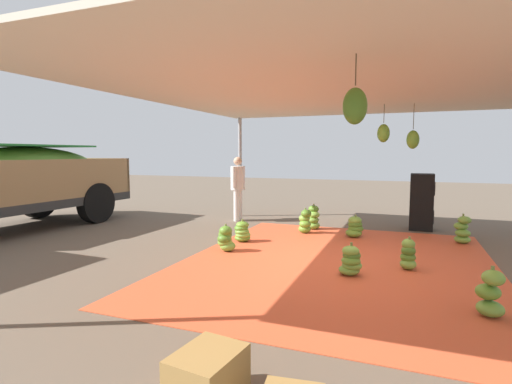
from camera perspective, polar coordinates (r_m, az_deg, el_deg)
ground_plane at (r=7.54m, az=-11.76°, el=-7.78°), size 40.00×40.00×0.00m
tarp_orange at (r=6.47m, az=11.56°, el=-9.97°), size 5.88×4.69×0.01m
tent_canopy at (r=6.30m, az=12.97°, el=14.07°), size 8.00×7.00×2.76m
banana_bunch_0 at (r=6.34m, az=21.18°, el=-8.51°), size 0.28×0.27×0.50m
banana_bunch_1 at (r=8.60m, az=7.11°, el=-4.33°), size 0.35×0.35×0.55m
banana_bunch_2 at (r=5.81m, az=13.57°, el=-9.74°), size 0.40×0.40×0.47m
banana_bunch_3 at (r=9.08m, az=8.32°, el=-3.76°), size 0.39×0.39×0.58m
banana_bunch_4 at (r=8.41m, az=14.12°, el=-4.97°), size 0.46×0.45×0.46m
banana_bunch_5 at (r=7.00m, az=-4.41°, el=-6.83°), size 0.38×0.39×0.49m
banana_bunch_6 at (r=4.96m, az=30.82°, el=-12.66°), size 0.36×0.34×0.54m
banana_bunch_7 at (r=7.74m, az=-2.00°, el=-5.82°), size 0.40×0.41×0.45m
banana_bunch_8 at (r=8.55m, az=27.74°, el=-4.98°), size 0.41×0.42×0.57m
worker_0 at (r=10.09m, az=-2.64°, el=1.22°), size 0.60×0.37×1.64m
speaker_stack at (r=9.67m, az=22.88°, el=-1.33°), size 0.51×0.53×1.28m
crate_1 at (r=3.03m, az=-7.04°, el=-25.12°), size 0.56×0.46×0.37m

